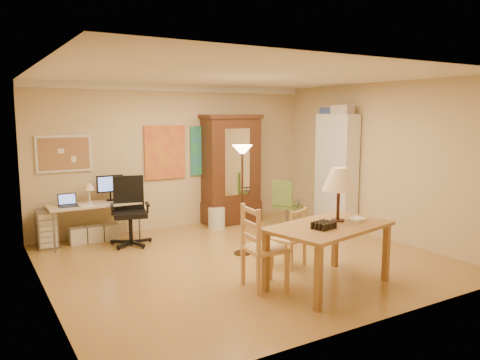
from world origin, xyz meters
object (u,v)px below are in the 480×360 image
computer_desk (96,218)px  office_chair_green (287,216)px  dining_table (333,212)px  bookshelf (336,172)px  office_chair_black (130,227)px  armoire (231,176)px

computer_desk → office_chair_green: bearing=-15.2°
dining_table → bookshelf: 3.08m
dining_table → office_chair_black: 3.55m
office_chair_black → bookshelf: 3.91m
office_chair_black → bookshelf: (3.75, -0.83, 0.77)m
office_chair_green → armoire: armoire is taller
computer_desk → armoire: size_ratio=0.68×
office_chair_black → armoire: bearing=13.9°
dining_table → bookshelf: bearing=47.1°
office_chair_green → armoire: (-0.64, 0.99, 0.69)m
armoire → office_chair_black: bearing=-166.1°
armoire → bookshelf: size_ratio=1.00×
office_chair_black → armoire: size_ratio=0.53×
computer_desk → bookshelf: (4.20, -1.30, 0.67)m
office_chair_green → bookshelf: size_ratio=0.43×
armoire → bookshelf: bearing=-42.5°
dining_table → office_chair_green: dining_table is taller
office_chair_black → armoire: armoire is taller
office_chair_black → office_chair_green: 2.92m
computer_desk → bookshelf: bearing=-17.2°
computer_desk → office_chair_green: size_ratio=1.56×
dining_table → computer_desk: dining_table is taller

